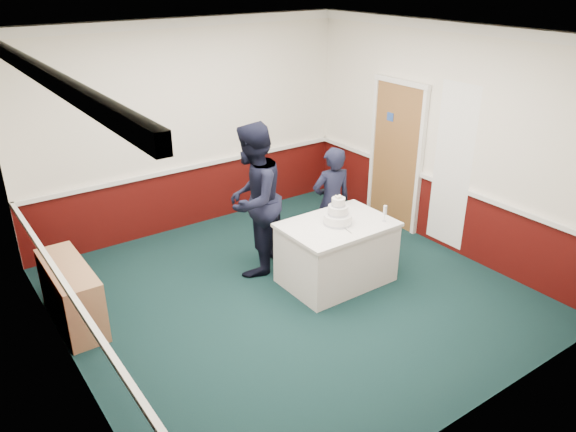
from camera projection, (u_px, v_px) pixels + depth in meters
ground at (291, 294)px, 6.76m from camera, size 5.00×5.00×0.00m
room_shell at (266, 123)px, 6.45m from camera, size 5.00×5.00×3.00m
sideboard at (72, 294)px, 6.11m from camera, size 0.41×1.20×0.70m
cake_table at (336, 252)px, 6.89m from camera, size 1.32×0.92×0.79m
wedding_cake at (338, 215)px, 6.69m from camera, size 0.35×0.35×0.36m
cake_knife at (347, 230)px, 6.57m from camera, size 0.05×0.22×0.00m
champagne_flute at (385, 211)px, 6.73m from camera, size 0.05×0.05×0.21m
person_man at (253, 200)px, 6.93m from camera, size 1.20×1.15×1.94m
person_woman at (331, 203)px, 7.39m from camera, size 0.61×0.47×1.52m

